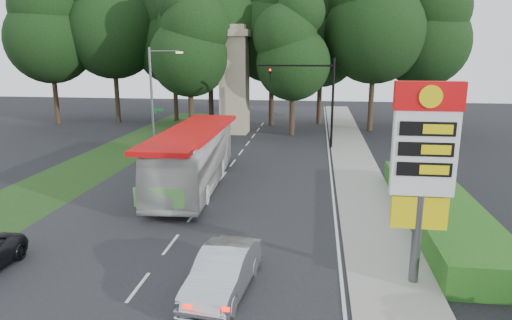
# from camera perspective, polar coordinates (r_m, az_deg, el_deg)

# --- Properties ---
(ground) EXTENTS (120.00, 120.00, 0.00)m
(ground) POSITION_cam_1_polar(r_m,az_deg,el_deg) (15.99, -15.19, -16.04)
(ground) COLOR black
(ground) RESTS_ON ground
(road_surface) EXTENTS (14.00, 80.00, 0.02)m
(road_surface) POSITION_cam_1_polar(r_m,az_deg,el_deg) (26.56, -5.27, -3.49)
(road_surface) COLOR black
(road_surface) RESTS_ON ground
(sidewalk_right) EXTENTS (3.00, 80.00, 0.12)m
(sidewalk_right) POSITION_cam_1_polar(r_m,az_deg,el_deg) (26.05, 13.32, -4.04)
(sidewalk_right) COLOR gray
(sidewalk_right) RESTS_ON ground
(grass_verge_left) EXTENTS (5.00, 50.00, 0.02)m
(grass_verge_left) POSITION_cam_1_polar(r_m,az_deg,el_deg) (35.18, -18.32, 0.12)
(grass_verge_left) COLOR #193814
(grass_verge_left) RESTS_ON ground
(hedge) EXTENTS (3.00, 14.00, 1.20)m
(hedge) POSITION_cam_1_polar(r_m,az_deg,el_deg) (22.68, 21.95, -5.90)
(hedge) COLOR #1E5416
(hedge) RESTS_ON ground
(gas_station_pylon) EXTENTS (2.10, 0.45, 6.85)m
(gas_station_pylon) POSITION_cam_1_polar(r_m,az_deg,el_deg) (15.48, 20.24, 0.31)
(gas_station_pylon) COLOR #59595E
(gas_station_pylon) RESTS_ON ground
(traffic_signal_mast) EXTENTS (6.10, 0.35, 7.20)m
(traffic_signal_mast) POSITION_cam_1_polar(r_m,az_deg,el_deg) (36.86, 7.55, 8.62)
(traffic_signal_mast) COLOR black
(traffic_signal_mast) RESTS_ON ground
(streetlight_signs) EXTENTS (2.75, 0.98, 8.00)m
(streetlight_signs) POSITION_cam_1_polar(r_m,az_deg,el_deg) (37.16, -12.62, 8.09)
(streetlight_signs) COLOR #59595E
(streetlight_signs) RESTS_ON ground
(monument) EXTENTS (3.00, 3.00, 10.05)m
(monument) POSITION_cam_1_polar(r_m,az_deg,el_deg) (43.51, -2.72, 10.03)
(monument) COLOR tan
(monument) RESTS_ON ground
(tree_far_west) EXTENTS (8.96, 8.96, 17.60)m
(tree_far_west) POSITION_cam_1_polar(r_m,az_deg,el_deg) (53.58, -24.56, 15.51)
(tree_far_west) COLOR #2D2116
(tree_far_west) RESTS_ON ground
(tree_west_mid) EXTENTS (9.80, 9.80, 19.25)m
(tree_west_mid) POSITION_cam_1_polar(r_m,az_deg,el_deg) (52.61, -17.66, 17.23)
(tree_west_mid) COLOR #2D2116
(tree_west_mid) RESTS_ON ground
(tree_west_near) EXTENTS (8.40, 8.40, 16.50)m
(tree_west_near) POSITION_cam_1_polar(r_m,az_deg,el_deg) (52.22, -10.36, 15.82)
(tree_west_near) COLOR #2D2116
(tree_west_near) RESTS_ON ground
(tree_center_left) EXTENTS (10.08, 10.08, 19.80)m
(tree_center_left) POSITION_cam_1_polar(r_m,az_deg,el_deg) (47.17, -5.92, 18.67)
(tree_center_left) COLOR #2D2116
(tree_center_left) RESTS_ON ground
(tree_center_right) EXTENTS (9.24, 9.24, 18.15)m
(tree_center_right) POSITION_cam_1_polar(r_m,az_deg,el_deg) (48.08, 2.01, 17.43)
(tree_center_right) COLOR #2D2116
(tree_center_right) RESTS_ON ground
(tree_east_near) EXTENTS (8.12, 8.12, 15.95)m
(tree_east_near) POSITION_cam_1_polar(r_m,az_deg,el_deg) (49.77, 8.19, 15.63)
(tree_east_near) COLOR #2D2116
(tree_east_near) RESTS_ON ground
(tree_east_mid) EXTENTS (9.52, 9.52, 18.70)m
(tree_east_mid) POSITION_cam_1_polar(r_m,az_deg,el_deg) (46.17, 14.81, 17.59)
(tree_east_mid) COLOR #2D2116
(tree_east_mid) RESTS_ON ground
(tree_far_east) EXTENTS (8.68, 8.68, 17.05)m
(tree_far_east) POSITION_cam_1_polar(r_m,az_deg,el_deg) (48.88, 20.50, 15.77)
(tree_far_east) COLOR #2D2116
(tree_far_east) RESTS_ON ground
(tree_monument_left) EXTENTS (7.28, 7.28, 14.30)m
(tree_monument_left) POSITION_cam_1_polar(r_m,az_deg,el_deg) (43.37, -8.40, 14.62)
(tree_monument_left) COLOR #2D2116
(tree_monument_left) RESTS_ON ground
(tree_monument_right) EXTENTS (6.72, 6.72, 13.20)m
(tree_monument_right) POSITION_cam_1_polar(r_m,az_deg,el_deg) (42.29, 4.68, 13.84)
(tree_monument_right) COLOR #2D2116
(tree_monument_right) RESTS_ON ground
(transit_bus) EXTENTS (3.56, 12.26, 3.37)m
(transit_bus) POSITION_cam_1_polar(r_m,az_deg,el_deg) (26.62, -7.85, 0.22)
(transit_bus) COLOR silver
(transit_bus) RESTS_ON ground
(sedan_silver) EXTENTS (2.02, 4.62, 1.47)m
(sedan_silver) POSITION_cam_1_polar(r_m,az_deg,el_deg) (15.34, -4.15, -13.77)
(sedan_silver) COLOR #B0B4B8
(sedan_silver) RESTS_ON ground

